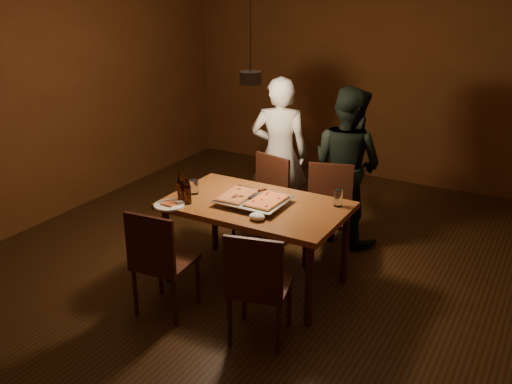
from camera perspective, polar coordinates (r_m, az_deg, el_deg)
The scene contains 19 objects.
room_shell at distance 4.79m, azimuth -0.54°, elevation 7.24°, with size 6.00×6.00×6.00m.
dining_table at distance 4.78m, azimuth 0.00°, elevation -1.94°, with size 1.50×0.90×0.75m.
chair_far_left at distance 5.56m, azimuth 0.93°, elevation -0.10°, with size 0.51×0.51×0.49m.
chair_far_right at distance 5.35m, azimuth 7.28°, elevation -1.18°, with size 0.52×0.52×0.49m.
chair_near_left at distance 4.45m, azimuth -9.70°, elevation -6.12°, with size 0.46×0.46×0.49m.
chair_near_right at distance 4.06m, azimuth 0.13°, elevation -8.62°, with size 0.51×0.51×0.49m.
pizza_tray at distance 4.73m, azimuth -0.29°, elevation -0.93°, with size 0.55×0.45×0.05m, color silver.
pizza_meat at distance 4.78m, azimuth -1.86°, elevation -0.28°, with size 0.23×0.37×0.02m, color maroon.
pizza_cheese at distance 4.66m, azimuth 1.09°, elevation -0.84°, with size 0.24×0.38×0.02m, color gold.
spatula at distance 4.74m, azimuth -0.08°, elevation -0.41°, with size 0.09×0.24×0.04m, color silver, non-canonical shape.
beer_bottle_a at distance 4.80m, azimuth -7.50°, elevation 0.57°, with size 0.07×0.07×0.26m.
beer_bottle_b at distance 4.74m, azimuth -6.86°, elevation 0.12°, with size 0.06×0.06×0.23m.
water_glass_left at distance 4.97m, azimuth -6.21°, elevation 0.50°, with size 0.08×0.08×0.12m, color silver.
water_glass_right at distance 4.72m, azimuth 8.22°, elevation -0.58°, with size 0.07×0.07×0.14m, color silver.
plate_slice at distance 4.75m, azimuth -8.67°, elevation -1.30°, with size 0.25×0.25×0.03m.
napkin at distance 4.43m, azimuth 0.10°, elevation -2.48°, with size 0.13×0.10×0.05m, color white.
diner_white at distance 5.88m, azimuth 2.36°, elevation 3.81°, with size 0.58×0.38×1.60m, color silver.
diner_dark at distance 5.66m, azimuth 9.08°, elevation 2.64°, with size 0.76×0.59×1.56m, color black.
pendant_lamp at distance 4.72m, azimuth -0.55°, elevation 11.49°, with size 0.18×0.18×1.10m.
Camera 1 is at (2.33, -4.03, 2.55)m, focal length 40.00 mm.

